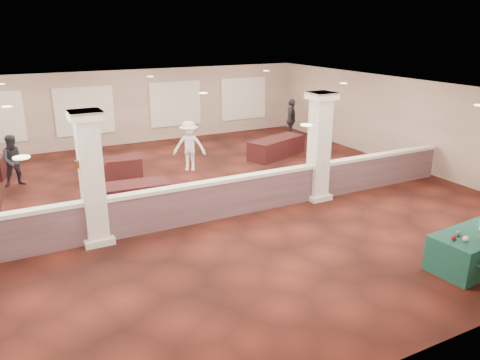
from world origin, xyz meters
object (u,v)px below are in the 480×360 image
far_table_front_right (271,149)px  attendee_b (189,146)px  attendee_c (291,120)px  attendee_d (87,146)px  attendee_a (15,161)px  far_table_front_center (137,195)px  near_table (475,250)px  far_table_back_center (114,169)px  far_table_back_right (283,145)px

far_table_front_right → attendee_b: (-3.41, 0.00, 0.52)m
attendee_c → attendee_d: size_ratio=1.16×
attendee_c → far_table_front_right: bearing=170.3°
attendee_a → attendee_b: 5.73m
attendee_b → attendee_c: 6.23m
attendee_d → attendee_c: bearing=-170.0°
far_table_front_center → attendee_c: size_ratio=0.95×
near_table → attendee_d: bearing=113.1°
far_table_front_right → far_table_back_center: bearing=177.9°
attendee_a → attendee_b: size_ratio=0.94×
far_table_front_right → far_table_back_right: bearing=24.2°
far_table_front_right → attendee_a: bearing=173.7°
far_table_back_right → attendee_a: attendee_a is taller
attendee_c → attendee_d: (-9.02, -0.21, -0.13)m
far_table_back_center → far_table_back_right: far_table_back_center is taller
far_table_back_center → attendee_a: bearing=165.3°
far_table_back_right → attendee_b: attendee_b is taller
far_table_back_right → attendee_d: 7.63m
near_table → far_table_back_center: (-5.50, 9.72, -0.03)m
far_table_front_center → attendee_a: (-2.96, 3.70, 0.48)m
near_table → attendee_c: attendee_c is taller
attendee_a → attendee_c: attendee_c is taller
far_table_back_center → attendee_a: (-2.96, 0.78, 0.48)m
far_table_back_right → attendee_c: (1.60, 1.88, 0.58)m
far_table_front_center → attendee_b: bearing=45.2°
near_table → far_table_front_right: size_ratio=1.11×
far_table_back_center → attendee_c: size_ratio=0.96×
far_table_front_center → far_table_front_right: far_table_front_right is taller
attendee_b → attendee_d: (-3.21, 2.03, -0.09)m
far_table_front_center → attendee_c: bearing=30.2°
far_table_back_center → attendee_d: 1.94m
far_table_front_right → attendee_a: 9.12m
far_table_back_right → attendee_c: bearing=49.6°
far_table_back_center → attendee_c: (8.50, 2.02, 0.57)m
far_table_front_center → far_table_back_center: bearing=90.0°
far_table_front_center → far_table_back_center: far_table_back_center is taller
attendee_b → attendee_d: bearing=176.2°
attendee_c → attendee_d: bearing=128.7°
far_table_back_center → attendee_d: size_ratio=1.11×
far_table_back_right → far_table_front_center: bearing=-156.1°
far_table_back_center → attendee_c: 8.76m
far_table_front_right → near_table: bearing=-93.6°
near_table → far_table_front_center: size_ratio=1.15×
attendee_a → far_table_back_center: bearing=-19.0°
far_table_front_right → far_table_back_center: (-6.09, 0.22, -0.01)m
near_table → attendee_d: size_ratio=1.27×
near_table → attendee_c: bearing=71.1°
far_table_back_right → attendee_a: size_ratio=1.05×
far_table_back_center → attendee_b: bearing=-4.7°
far_table_back_right → attendee_a: bearing=176.3°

